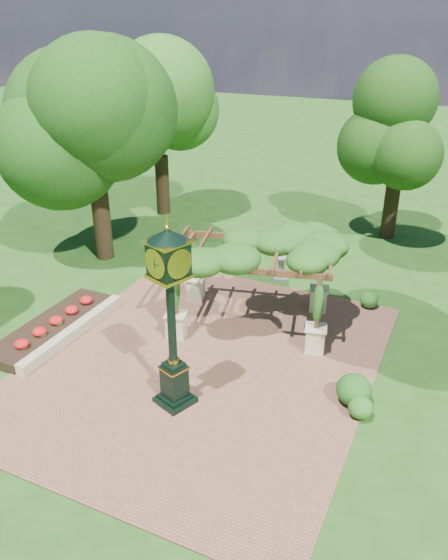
% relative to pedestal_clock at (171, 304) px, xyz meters
% --- Properties ---
extents(ground, '(120.00, 120.00, 0.00)m').
position_rel_pedestal_clock_xyz_m(ground, '(-0.16, 1.06, -3.12)').
color(ground, '#1E4714').
rests_on(ground, ground).
extents(brick_plaza, '(10.00, 12.00, 0.04)m').
position_rel_pedestal_clock_xyz_m(brick_plaza, '(-0.16, 2.06, -3.10)').
color(brick_plaza, brown).
rests_on(brick_plaza, ground).
extents(border_wall, '(0.35, 5.00, 0.40)m').
position_rel_pedestal_clock_xyz_m(border_wall, '(-4.76, 1.56, -2.92)').
color(border_wall, '#C6B793').
rests_on(border_wall, ground).
extents(flower_bed, '(1.50, 5.00, 0.36)m').
position_rel_pedestal_clock_xyz_m(flower_bed, '(-5.66, 1.56, -2.94)').
color(flower_bed, red).
rests_on(flower_bed, ground).
extents(pedestal_clock, '(1.33, 1.33, 5.22)m').
position_rel_pedestal_clock_xyz_m(pedestal_clock, '(0.00, 0.00, 0.00)').
color(pedestal_clock, black).
rests_on(pedestal_clock, brick_plaza).
extents(pergola, '(5.93, 4.48, 3.33)m').
position_rel_pedestal_clock_xyz_m(pergola, '(0.22, 4.91, -0.38)').
color(pergola, beige).
rests_on(pergola, brick_plaza).
extents(sundial, '(0.69, 0.69, 0.96)m').
position_rel_pedestal_clock_xyz_m(sundial, '(-0.01, 8.72, -2.70)').
color(sundial, gray).
rests_on(sundial, ground).
extents(shrub_front, '(0.83, 0.83, 0.60)m').
position_rel_pedestal_clock_xyz_m(shrub_front, '(4.79, 1.54, -2.78)').
color(shrub_front, '#275D1A').
rests_on(shrub_front, brick_plaza).
extents(shrub_mid, '(1.13, 1.13, 0.88)m').
position_rel_pedestal_clock_xyz_m(shrub_mid, '(4.48, 2.04, -2.64)').
color(shrub_mid, '#1C5317').
rests_on(shrub_mid, brick_plaza).
extents(shrub_back, '(0.86, 0.86, 0.59)m').
position_rel_pedestal_clock_xyz_m(shrub_back, '(3.74, 7.77, -2.78)').
color(shrub_back, '#2A681E').
rests_on(shrub_back, brick_plaza).
extents(tree_west_near, '(5.25, 5.25, 8.85)m').
position_rel_pedestal_clock_xyz_m(tree_west_near, '(-7.86, 7.57, 2.97)').
color(tree_west_near, '#312313').
rests_on(tree_west_near, ground).
extents(tree_west_far, '(4.80, 4.80, 8.01)m').
position_rel_pedestal_clock_xyz_m(tree_west_far, '(-8.60, 13.90, 2.39)').
color(tree_west_far, black).
rests_on(tree_west_far, ground).
extents(tree_north, '(3.58, 3.58, 7.76)m').
position_rel_pedestal_clock_xyz_m(tree_north, '(3.08, 15.37, 2.18)').
color(tree_north, black).
rests_on(tree_north, ground).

